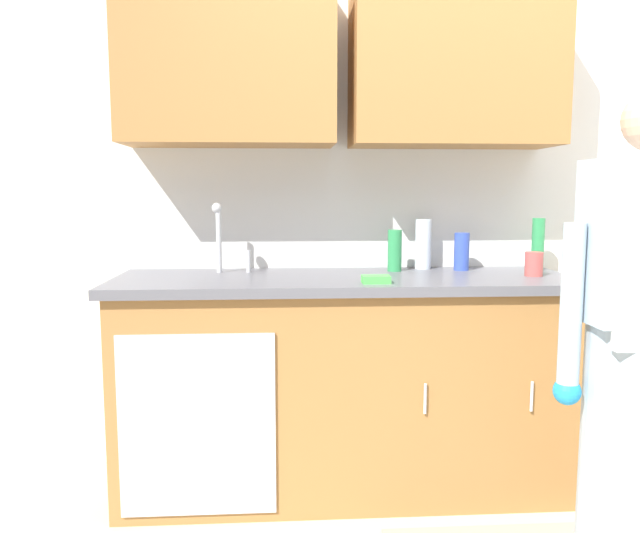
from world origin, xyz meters
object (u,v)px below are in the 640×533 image
at_px(bottle_water_tall, 395,251).
at_px(bottle_cleaner_spray, 462,252).
at_px(sponge, 376,279).
at_px(bottle_dish_liquid, 423,244).
at_px(sink, 225,280).
at_px(person_at_sink, 639,379).
at_px(bottle_soap, 538,244).
at_px(cup_by_sink, 534,264).

distance_m(bottle_water_tall, bottle_cleaner_spray, 0.31).
relative_size(bottle_water_tall, bottle_cleaner_spray, 1.09).
bearing_deg(sponge, bottle_dish_liquid, 56.55).
bearing_deg(sink, sponge, -19.90).
relative_size(sink, person_at_sink, 0.31).
distance_m(sink, bottle_soap, 1.43).
distance_m(person_at_sink, bottle_cleaner_spray, 1.01).
xyz_separation_m(sink, sponge, (0.61, -0.22, 0.03)).
xyz_separation_m(person_at_sink, bottle_water_tall, (-0.64, 0.88, 0.34)).
bearing_deg(person_at_sink, bottle_cleaner_spray, 110.25).
distance_m(person_at_sink, cup_by_sink, 0.75).
relative_size(sink, bottle_dish_liquid, 2.14).
bearing_deg(bottle_dish_liquid, cup_by_sink, -33.44).
height_order(person_at_sink, bottle_soap, person_at_sink).
bearing_deg(sink, bottle_cleaner_spray, 8.36).
bearing_deg(cup_by_sink, bottle_cleaner_spray, 139.68).
distance_m(bottle_water_tall, bottle_soap, 0.67).
bearing_deg(bottle_soap, bottle_dish_liquid, 171.11).
bearing_deg(person_at_sink, bottle_dish_liquid, 117.38).
xyz_separation_m(bottle_soap, bottle_cleaner_spray, (-0.35, 0.02, -0.03)).
height_order(bottle_water_tall, sponge, bottle_water_tall).
xyz_separation_m(bottle_water_tall, bottle_cleaner_spray, (0.31, 0.01, -0.01)).
relative_size(bottle_soap, bottle_dish_liquid, 1.03).
bearing_deg(cup_by_sink, bottle_water_tall, 160.45).
bearing_deg(bottle_cleaner_spray, bottle_water_tall, -177.61).
bearing_deg(person_at_sink, sink, 152.14).
height_order(person_at_sink, bottle_water_tall, person_at_sink).
xyz_separation_m(person_at_sink, sponge, (-0.79, 0.52, 0.26)).
bearing_deg(sponge, person_at_sink, -33.34).
bearing_deg(bottle_soap, bottle_cleaner_spray, 176.89).
bearing_deg(cup_by_sink, bottle_soap, 63.33).
distance_m(person_at_sink, sponge, 0.98).
height_order(person_at_sink, bottle_cleaner_spray, person_at_sink).
bearing_deg(bottle_cleaner_spray, person_at_sink, -69.75).
bearing_deg(bottle_water_tall, bottle_dish_liquid, 26.73).
relative_size(person_at_sink, bottle_dish_liquid, 6.93).
relative_size(bottle_water_tall, bottle_dish_liquid, 0.81).
relative_size(bottle_water_tall, cup_by_sink, 1.83).
relative_size(bottle_dish_liquid, sponge, 2.13).
bearing_deg(bottle_soap, person_at_sink, -91.32).
distance_m(sink, bottle_water_tall, 0.77).
relative_size(sink, cup_by_sink, 4.84).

